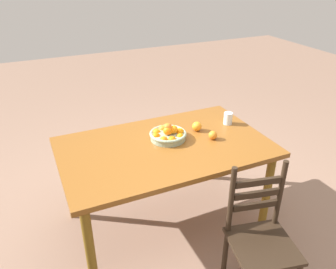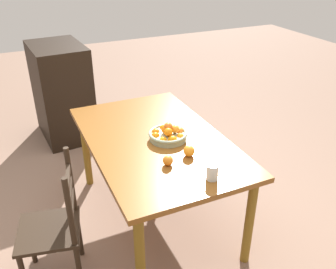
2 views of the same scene
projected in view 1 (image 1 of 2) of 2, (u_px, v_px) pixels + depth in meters
name	position (u px, v px, depth m)	size (l,w,h in m)	color
ground_plane	(165.00, 221.00, 2.93)	(12.00, 12.00, 0.00)	#8A6A58
dining_table	(165.00, 154.00, 2.61)	(1.60, 0.98, 0.77)	brown
chair_near_window	(260.00, 239.00, 2.16)	(0.47, 0.47, 0.93)	black
fruit_bowl	(168.00, 134.00, 2.64)	(0.29, 0.29, 0.14)	#94A78B
orange_loose_0	(213.00, 135.00, 2.64)	(0.07, 0.07, 0.07)	orange
orange_loose_1	(197.00, 126.00, 2.77)	(0.08, 0.08, 0.08)	orange
drinking_glass	(228.00, 118.00, 2.88)	(0.07, 0.07, 0.10)	silver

